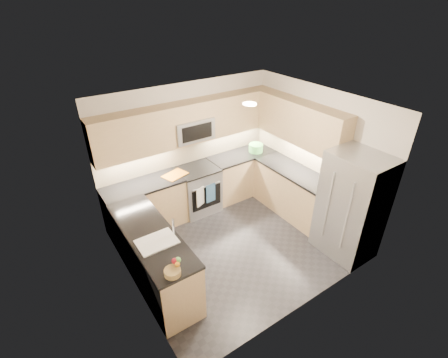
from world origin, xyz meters
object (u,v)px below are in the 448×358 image
microwave (192,129)px  refrigerator (352,206)px  gas_range (198,190)px  cutting_board (175,175)px  fruit_basket (172,272)px  utensil_bowl (256,148)px

microwave → refrigerator: 3.04m
microwave → refrigerator: bearing=-60.4°
gas_range → cutting_board: size_ratio=2.13×
gas_range → microwave: (0.00, 0.12, 1.24)m
gas_range → refrigerator: (1.45, -2.43, 0.45)m
gas_range → fruit_basket: fruit_basket is taller
microwave → cutting_board: size_ratio=1.78×
gas_range → refrigerator: bearing=-59.1°
utensil_bowl → fruit_basket: utensil_bowl is taller
microwave → utensil_bowl: size_ratio=2.58×
gas_range → microwave: 1.25m
microwave → gas_range: bearing=-90.0°
utensil_bowl → fruit_basket: bearing=-144.6°
utensil_bowl → fruit_basket: 3.65m
gas_range → utensil_bowl: bearing=-1.9°
microwave → utensil_bowl: bearing=-7.0°
microwave → utensil_bowl: microwave is taller
refrigerator → fruit_basket: size_ratio=8.88×
utensil_bowl → fruit_basket: (-2.98, -2.11, -0.05)m
refrigerator → utensil_bowl: size_ratio=6.11×
cutting_board → refrigerator: bearing=-51.6°
utensil_bowl → gas_range: bearing=178.1°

